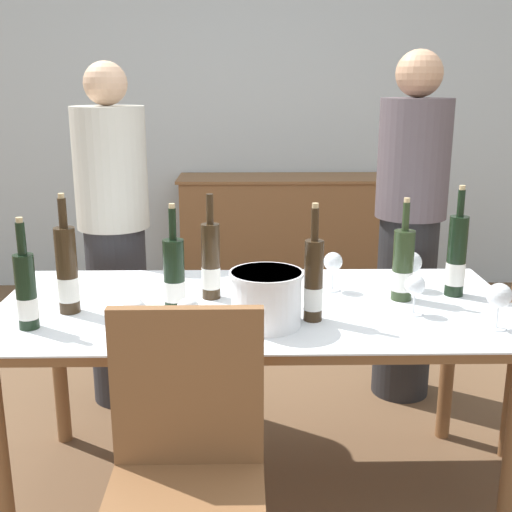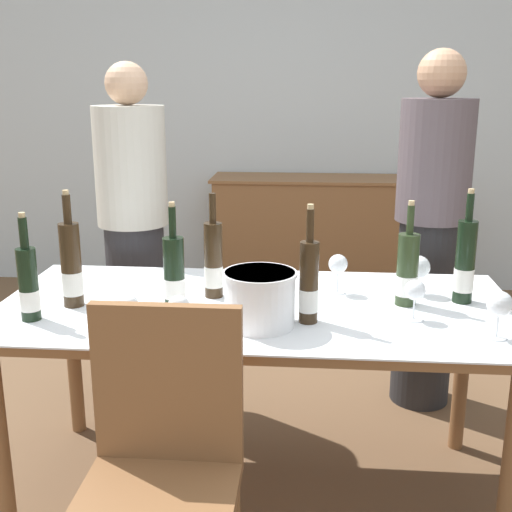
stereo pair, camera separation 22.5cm
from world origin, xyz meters
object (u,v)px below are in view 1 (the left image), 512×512
(wine_glass_1, at_px, (134,312))
(wine_glass_2, at_px, (188,311))
(ice_bucket, at_px, (266,297))
(wine_bottle_0, at_px, (174,276))
(wine_bottle_4, at_px, (313,282))
(person_guest_left, at_px, (409,231))
(dining_table, at_px, (256,323))
(chair_near_front, at_px, (186,462))
(wine_glass_4, at_px, (410,263))
(person_host, at_px, (115,240))
(wine_glass_5, at_px, (415,287))
(sideboard_cabinet, at_px, (290,236))
(wine_bottle_1, at_px, (403,267))
(wine_bottle_6, at_px, (67,272))
(wine_glass_0, at_px, (333,263))
(wine_bottle_2, at_px, (211,263))
(wine_bottle_3, at_px, (26,292))
(wine_glass_3, at_px, (499,297))
(wine_bottle_5, at_px, (456,258))

(wine_glass_1, xyz_separation_m, wine_glass_2, (0.16, 0.01, -0.00))
(ice_bucket, distance_m, wine_bottle_0, 0.35)
(wine_bottle_4, height_order, person_guest_left, person_guest_left)
(dining_table, distance_m, chair_near_front, 0.71)
(wine_bottle_4, bearing_deg, dining_table, 140.10)
(wine_glass_1, distance_m, wine_glass_2, 0.16)
(wine_glass_4, relative_size, person_host, 0.09)
(wine_glass_5, bearing_deg, sideboard_cabinet, 95.90)
(wine_bottle_1, xyz_separation_m, wine_bottle_6, (-1.18, -0.11, 0.02))
(dining_table, bearing_deg, wine_glass_4, 15.83)
(wine_bottle_0, relative_size, wine_bottle_1, 1.00)
(wine_glass_0, bearing_deg, wine_glass_1, -145.19)
(dining_table, bearing_deg, sideboard_cabinet, 82.97)
(wine_bottle_2, relative_size, wine_bottle_6, 0.93)
(dining_table, bearing_deg, wine_bottle_3, -163.90)
(sideboard_cabinet, relative_size, wine_bottle_4, 4.00)
(chair_near_front, xyz_separation_m, person_host, (-0.45, 1.41, 0.27))
(wine_glass_3, bearing_deg, chair_near_front, -156.66)
(wine_bottle_5, bearing_deg, wine_glass_4, 153.53)
(wine_bottle_0, height_order, wine_bottle_4, wine_bottle_4)
(wine_glass_2, bearing_deg, ice_bucket, 21.95)
(sideboard_cabinet, distance_m, person_host, 1.88)
(wine_glass_1, relative_size, person_host, 0.08)
(wine_glass_1, height_order, wine_glass_5, wine_glass_5)
(sideboard_cabinet, bearing_deg, wine_glass_3, -79.34)
(wine_bottle_4, distance_m, wine_glass_5, 0.36)
(wine_bottle_3, xyz_separation_m, wine_glass_0, (1.03, 0.37, -0.02))
(wine_bottle_1, height_order, wine_bottle_4, wine_bottle_4)
(wine_glass_1, height_order, chair_near_front, chair_near_front)
(wine_bottle_3, bearing_deg, wine_bottle_6, 58.12)
(ice_bucket, height_order, wine_bottle_4, wine_bottle_4)
(wine_glass_4, xyz_separation_m, wine_glass_5, (-0.05, -0.27, -0.01))
(wine_bottle_5, bearing_deg, wine_glass_0, 172.02)
(wine_bottle_0, xyz_separation_m, person_host, (-0.36, 0.79, -0.06))
(wine_bottle_6, relative_size, wine_glass_3, 2.71)
(wine_glass_3, bearing_deg, wine_bottle_1, 128.87)
(sideboard_cabinet, distance_m, person_guest_left, 1.67)
(wine_bottle_6, height_order, wine_glass_3, wine_bottle_6)
(wine_bottle_5, relative_size, wine_glass_3, 2.70)
(wine_bottle_1, bearing_deg, wine_glass_3, -51.13)
(wine_bottle_4, relative_size, chair_near_front, 0.42)
(wine_bottle_6, bearing_deg, wine_bottle_5, 6.51)
(wine_bottle_0, height_order, chair_near_front, wine_bottle_0)
(wine_glass_1, height_order, wine_glass_3, wine_glass_3)
(wine_glass_1, relative_size, wine_glass_4, 0.88)
(wine_glass_0, distance_m, wine_glass_2, 0.69)
(wine_glass_1, xyz_separation_m, wine_glass_3, (1.15, 0.06, 0.02))
(wine_glass_0, height_order, wine_glass_1, wine_glass_0)
(sideboard_cabinet, bearing_deg, wine_bottle_5, -78.51)
(wine_bottle_4, height_order, wine_bottle_5, wine_bottle_5)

